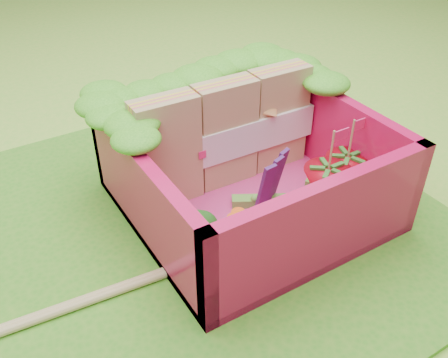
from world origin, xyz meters
TOP-DOWN VIEW (x-y plane):
  - ground at (0.00, 0.00)m, footprint 14.00×14.00m
  - placemat at (0.00, 0.00)m, footprint 2.60×2.60m
  - bento_floor at (0.31, -0.06)m, footprint 1.30×1.30m
  - bento_box at (0.31, -0.06)m, footprint 1.30×1.30m
  - lettuce_ruffle at (0.31, 0.42)m, footprint 1.43×0.83m
  - sandwich_stack at (0.32, 0.18)m, footprint 1.14×0.20m
  - broccoli at (-0.16, -0.37)m, footprint 0.34×0.34m
  - carrot_sticks at (0.02, -0.39)m, footprint 0.12×0.11m
  - purple_wedges at (0.35, -0.23)m, footprint 0.21×0.11m
  - strawberry_left at (0.63, -0.36)m, footprint 0.27×0.27m
  - strawberry_right at (0.81, -0.31)m, footprint 0.25×0.25m
  - snap_peas at (0.62, -0.25)m, footprint 0.78×0.56m
  - chopsticks at (-0.99, -0.25)m, footprint 2.23×0.24m

SIDE VIEW (x-z plane):
  - ground at x=0.00m, z-range 0.00..0.00m
  - placemat at x=0.00m, z-range 0.00..0.03m
  - chopsticks at x=-0.99m, z-range 0.03..0.07m
  - bento_floor at x=0.31m, z-range 0.03..0.08m
  - snap_peas at x=0.62m, z-range 0.08..0.13m
  - carrot_sticks at x=0.02m, z-range 0.08..0.33m
  - strawberry_right at x=0.81m, z-range -0.03..0.46m
  - strawberry_left at x=0.63m, z-range -0.03..0.47m
  - purple_wedges at x=0.35m, z-range 0.08..0.46m
  - broccoli at x=-0.16m, z-range 0.14..0.40m
  - bento_box at x=0.31m, z-range 0.03..0.58m
  - sandwich_stack at x=0.32m, z-range 0.07..0.70m
  - lettuce_ruffle at x=0.31m, z-range 0.58..0.69m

